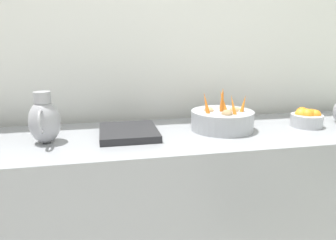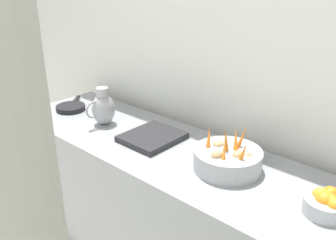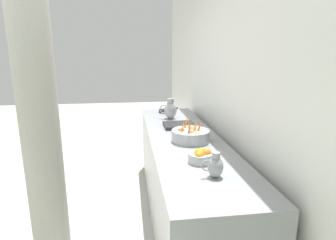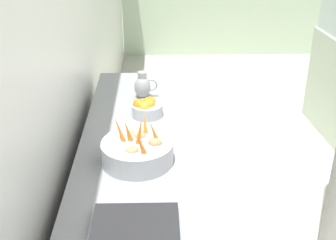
{
  "view_description": "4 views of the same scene",
  "coord_description": "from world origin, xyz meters",
  "px_view_note": "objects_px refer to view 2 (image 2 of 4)",
  "views": [
    {
      "loc": [
        0.08,
        -0.61,
        1.37
      ],
      "look_at": [
        -1.31,
        -0.32,
        1.02
      ],
      "focal_mm": 33.37,
      "sensor_mm": 36.0,
      "label": 1
    },
    {
      "loc": [
        -0.12,
        0.89,
        1.85
      ],
      "look_at": [
        -1.44,
        -0.29,
        1.1
      ],
      "focal_mm": 38.47,
      "sensor_mm": 36.0,
      "label": 2
    },
    {
      "loc": [
        -0.98,
        2.44,
        1.69
      ],
      "look_at": [
        -1.35,
        -0.19,
        1.05
      ],
      "focal_mm": 29.68,
      "sensor_mm": 36.0,
      "label": 3
    },
    {
      "loc": [
        -1.42,
        -1.86,
        2.08
      ],
      "look_at": [
        -1.38,
        0.05,
        1.11
      ],
      "focal_mm": 48.7,
      "sensor_mm": 36.0,
      "label": 4
    }
  ],
  "objects_px": {
    "skillet_on_counter": "(71,107)",
    "vegetable_colander": "(227,159)",
    "metal_pitcher_tall": "(103,108)",
    "orange_bowl": "(326,203)"
  },
  "relations": [
    {
      "from": "metal_pitcher_tall",
      "to": "skillet_on_counter",
      "type": "height_order",
      "value": "metal_pitcher_tall"
    },
    {
      "from": "orange_bowl",
      "to": "vegetable_colander",
      "type": "bearing_deg",
      "value": -93.87
    },
    {
      "from": "skillet_on_counter",
      "to": "vegetable_colander",
      "type": "bearing_deg",
      "value": 91.95
    },
    {
      "from": "vegetable_colander",
      "to": "skillet_on_counter",
      "type": "distance_m",
      "value": 1.33
    },
    {
      "from": "orange_bowl",
      "to": "metal_pitcher_tall",
      "type": "distance_m",
      "value": 1.45
    },
    {
      "from": "metal_pitcher_tall",
      "to": "skillet_on_counter",
      "type": "bearing_deg",
      "value": -91.02
    },
    {
      "from": "vegetable_colander",
      "to": "skillet_on_counter",
      "type": "bearing_deg",
      "value": -88.05
    },
    {
      "from": "orange_bowl",
      "to": "skillet_on_counter",
      "type": "relative_size",
      "value": 0.61
    },
    {
      "from": "metal_pitcher_tall",
      "to": "vegetable_colander",
      "type": "bearing_deg",
      "value": 93.2
    },
    {
      "from": "vegetable_colander",
      "to": "skillet_on_counter",
      "type": "relative_size",
      "value": 1.19
    }
  ]
}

